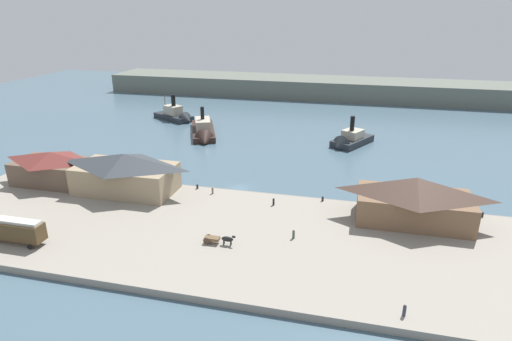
{
  "coord_description": "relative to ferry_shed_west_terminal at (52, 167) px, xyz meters",
  "views": [
    {
      "loc": [
        24.81,
        -85.51,
        38.03
      ],
      "look_at": [
        2.25,
        6.65,
        2.0
      ],
      "focal_mm": 30.37,
      "sensor_mm": 36.0,
      "label": 1
    }
  ],
  "objects": [
    {
      "name": "ferry_shed_west_terminal",
      "position": [
        0.0,
        0.0,
        0.0
      ],
      "size": [
        16.26,
        9.77,
        7.13
      ],
      "color": "brown",
      "rests_on": "quay_promenade"
    },
    {
      "name": "mooring_post_west",
      "position": [
        32.36,
        4.21,
        -3.17
      ],
      "size": [
        0.44,
        0.44,
        0.9
      ],
      "primitive_type": "cylinder",
      "color": "black",
      "rests_on": "quay_promenade"
    },
    {
      "name": "quay_promenade",
      "position": [
        40.29,
        -12.77,
        -4.22
      ],
      "size": [
        110.0,
        36.0,
        1.2
      ],
      "primitive_type": "cube",
      "color": "gray",
      "rests_on": "ground"
    },
    {
      "name": "horse_cart",
      "position": [
        44.18,
        -16.81,
        -2.68
      ],
      "size": [
        5.45,
        1.35,
        1.87
      ],
      "color": "brown",
      "rests_on": "quay_promenade"
    },
    {
      "name": "ferry_departing_north",
      "position": [
        62.73,
        47.27,
        -3.32
      ],
      "size": [
        12.91,
        16.72,
        10.55
      ],
      "color": "#23282D",
      "rests_on": "ground"
    },
    {
      "name": "pedestrian_near_east_shed",
      "position": [
        36.45,
        2.43,
        -2.9
      ],
      "size": [
        0.39,
        0.39,
        1.57
      ],
      "color": "#6B5B4C",
      "rests_on": "quay_promenade"
    },
    {
      "name": "ferry_near_quay",
      "position": [
        1.92,
        63.28,
        -3.17
      ],
      "size": [
        17.68,
        13.46,
        10.89
      ],
      "color": "#23282D",
      "rests_on": "ground"
    },
    {
      "name": "pedestrian_near_cart",
      "position": [
        55.93,
        -12.07,
        -2.84
      ],
      "size": [
        0.42,
        0.42,
        1.71
      ],
      "color": "#3D4C42",
      "rests_on": "quay_promenade"
    },
    {
      "name": "mooring_post_center_west",
      "position": [
        59.26,
        4.29,
        -3.17
      ],
      "size": [
        0.44,
        0.44,
        0.9
      ],
      "primitive_type": "cylinder",
      "color": "black",
      "rests_on": "quay_promenade"
    },
    {
      "name": "seawall_edge",
      "position": [
        40.29,
        5.63,
        -4.32
      ],
      "size": [
        110.0,
        0.8,
        1.0
      ],
      "primitive_type": "cube",
      "color": "slate",
      "rests_on": "ground"
    },
    {
      "name": "ferry_shed_central_terminal",
      "position": [
        18.29,
        -0.57,
        0.62
      ],
      "size": [
        21.0,
        11.06,
        8.35
      ],
      "color": "#998466",
      "rests_on": "quay_promenade"
    },
    {
      "name": "mooring_post_east",
      "position": [
        88.95,
        4.28,
        -3.17
      ],
      "size": [
        0.44,
        0.44,
        0.9
      ],
      "primitive_type": "cylinder",
      "color": "black",
      "rests_on": "quay_promenade"
    },
    {
      "name": "ground_plane",
      "position": [
        40.29,
        9.23,
        -4.82
      ],
      "size": [
        320.0,
        320.0,
        0.0
      ],
      "primitive_type": "plane",
      "color": "#476070"
    },
    {
      "name": "street_tram",
      "position": [
        11.36,
        -24.45,
        -1.09
      ],
      "size": [
        10.46,
        2.78,
        4.34
      ],
      "color": "#4C381E",
      "rests_on": "quay_promenade"
    },
    {
      "name": "far_headland",
      "position": [
        40.29,
        119.23,
        -0.82
      ],
      "size": [
        180.0,
        24.0,
        8.0
      ],
      "primitive_type": "cube",
      "color": "#60665B",
      "rests_on": "ground"
    },
    {
      "name": "ferry_shed_east_terminal",
      "position": [
        75.98,
        -0.59,
        0.73
      ],
      "size": [
        20.31,
        10.76,
        8.55
      ],
      "color": "brown",
      "rests_on": "quay_promenade"
    },
    {
      "name": "ferry_approaching_east",
      "position": [
        18.18,
        46.4,
        -3.39
      ],
      "size": [
        15.37,
        25.51,
        10.78
      ],
      "color": "black",
      "rests_on": "ground"
    },
    {
      "name": "pedestrian_by_tram",
      "position": [
        50.01,
        -0.03,
        -2.87
      ],
      "size": [
        0.4,
        0.4,
        1.63
      ],
      "color": "#232328",
      "rests_on": "quay_promenade"
    },
    {
      "name": "pedestrian_at_waters_edge",
      "position": [
        72.7,
        -28.19,
        -2.8
      ],
      "size": [
        0.44,
        0.44,
        1.79
      ],
      "color": "#33384C",
      "rests_on": "quay_promenade"
    }
  ]
}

